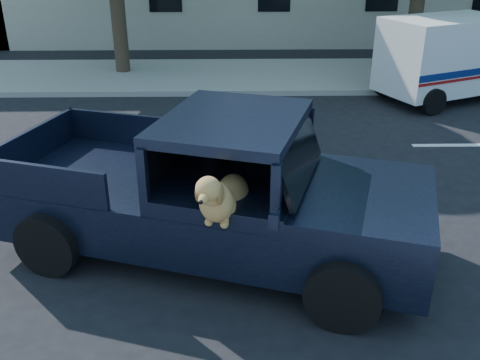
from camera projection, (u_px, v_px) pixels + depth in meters
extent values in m
plane|color=black|center=(275.00, 228.00, 8.20)|extent=(120.00, 120.00, 0.00)
cube|color=gray|center=(251.00, 76.00, 16.49)|extent=(60.00, 4.00, 0.15)
cylinder|color=#332619|center=(117.00, 2.00, 15.88)|extent=(0.44, 0.44, 4.40)
cylinder|color=#332619|center=(417.00, 2.00, 16.05)|extent=(0.44, 0.44, 4.40)
cube|color=black|center=(214.00, 208.00, 7.35)|extent=(6.07, 3.80, 0.72)
cube|color=black|center=(367.00, 198.00, 6.64)|extent=(2.22, 2.58, 0.17)
cube|color=black|center=(232.00, 122.00, 6.74)|extent=(2.25, 2.51, 0.13)
cube|color=black|center=(300.00, 157.00, 6.67)|extent=(0.84, 1.87, 0.62)
cube|color=black|center=(238.00, 216.00, 6.71)|extent=(0.75, 0.75, 0.41)
cube|color=black|center=(274.00, 222.00, 5.57)|extent=(0.12, 0.09, 0.17)
cube|color=silver|center=(450.00, 80.00, 14.32)|extent=(4.32, 3.24, 0.47)
cube|color=silver|center=(445.00, 45.00, 13.78)|extent=(3.64, 2.93, 1.41)
cube|color=navy|center=(469.00, 73.00, 13.26)|extent=(2.91, 1.32, 0.17)
cube|color=#9E0F0F|center=(468.00, 79.00, 13.32)|extent=(2.91, 1.32, 0.07)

